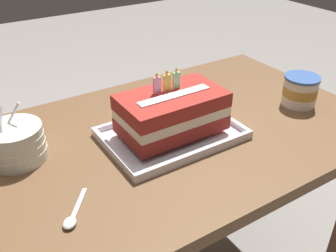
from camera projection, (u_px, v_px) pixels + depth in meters
dining_table at (165, 161)px, 1.12m from camera, size 1.23×0.72×0.69m
foil_tray at (172, 135)px, 1.05m from camera, size 0.37×0.25×0.02m
birthday_cake at (172, 112)px, 1.01m from camera, size 0.28×0.16×0.17m
bowl_stack at (16, 143)px, 0.94m from camera, size 0.15×0.15×0.15m
ice_cream_tub at (300, 90)px, 1.20m from camera, size 0.11×0.11×0.10m
serving_spoon_near_tray at (71, 219)px, 0.77m from camera, size 0.09×0.11×0.01m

